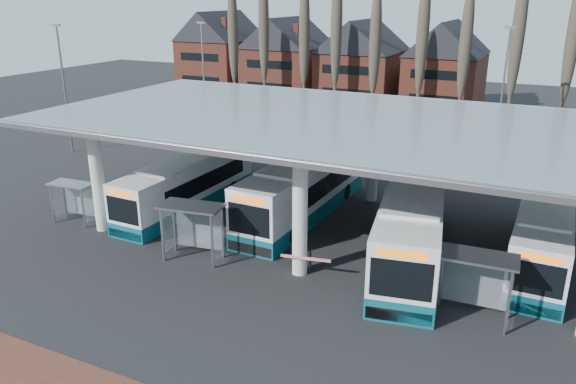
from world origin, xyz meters
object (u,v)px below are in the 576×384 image
at_px(bus_3, 543,234).
at_px(shelter_0, 74,193).
at_px(bus_1, 304,188).
at_px(bus_2, 412,224).
at_px(shelter_1, 193,219).
at_px(bus_0, 188,184).
at_px(shelter_2, 476,272).

height_order(bus_3, shelter_0, bus_3).
distance_m(bus_1, bus_3, 12.94).
height_order(bus_2, shelter_1, bus_2).
height_order(bus_1, bus_3, bus_1).
bearing_deg(shelter_1, bus_3, 16.20).
xyz_separation_m(bus_1, shelter_1, (-2.50, -7.66, 0.43)).
bearing_deg(bus_0, bus_1, 17.42).
relative_size(bus_2, bus_3, 1.19).
bearing_deg(bus_2, bus_0, 166.86).
bearing_deg(bus_3, shelter_1, -155.03).
bearing_deg(bus_1, bus_0, -162.52).
height_order(bus_0, bus_2, bus_2).
height_order(bus_2, bus_3, bus_2).
bearing_deg(bus_2, shelter_1, -162.62).
height_order(shelter_0, shelter_1, shelter_1).
bearing_deg(bus_1, shelter_1, -106.50).
distance_m(shelter_1, shelter_2, 13.19).
distance_m(bus_2, shelter_1, 10.74).
bearing_deg(bus_3, bus_0, -175.71).
height_order(shelter_0, shelter_2, shelter_2).
height_order(bus_1, shelter_1, bus_1).
relative_size(bus_2, shelter_2, 4.23).
xyz_separation_m(bus_1, bus_2, (7.04, -2.75, 0.06)).
distance_m(bus_1, bus_2, 7.56).
distance_m(bus_1, shelter_0, 13.17).
distance_m(bus_3, shelter_2, 7.12).
distance_m(bus_3, shelter_1, 16.94).
bearing_deg(bus_1, bus_3, -1.48).
relative_size(bus_0, bus_3, 1.00).
distance_m(shelter_0, shelter_2, 22.07).
height_order(bus_1, shelter_2, bus_1).
bearing_deg(shelter_2, bus_3, 69.13).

